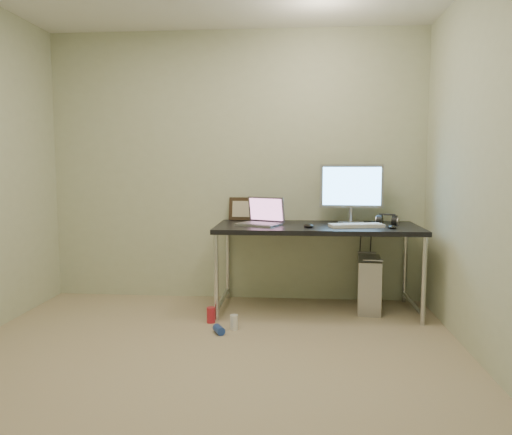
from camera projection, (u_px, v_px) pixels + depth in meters
name	position (u px, v px, depth m)	size (l,w,h in m)	color
floor	(202.00, 371.00, 3.07)	(3.50, 3.50, 0.00)	tan
wall_back	(236.00, 167.00, 4.67)	(3.50, 0.02, 2.50)	beige
wall_right	(507.00, 168.00, 2.80)	(0.02, 3.50, 2.50)	beige
desk	(317.00, 234.00, 4.30)	(1.73, 0.76, 0.75)	black
tower_computer	(369.00, 284.00, 4.35)	(0.24, 0.46, 0.49)	silver
cable_a	(360.00, 259.00, 4.62)	(0.01, 0.01, 0.70)	black
cable_b	(370.00, 262.00, 4.59)	(0.01, 0.01, 0.72)	black
can_red	(211.00, 315.00, 4.02)	(0.07, 0.07, 0.13)	red
can_white	(234.00, 322.00, 3.85)	(0.06, 0.06, 0.11)	white
can_blue	(219.00, 330.00, 3.75)	(0.06, 0.06, 0.11)	#23419F
laptop	(262.00, 218.00, 4.32)	(0.43, 0.39, 0.24)	#A5A4AA
monitor	(351.00, 189.00, 4.42)	(0.56, 0.17, 0.52)	#A5A4AA
keyboard	(356.00, 225.00, 4.16)	(0.45, 0.15, 0.03)	silver
mouse_right	(392.00, 226.00, 4.07)	(0.07, 0.11, 0.04)	black
mouse_left	(309.00, 225.00, 4.15)	(0.08, 0.12, 0.04)	black
headphones	(387.00, 221.00, 4.33)	(0.20, 0.12, 0.12)	black
picture_frame	(243.00, 209.00, 4.67)	(0.27, 0.03, 0.21)	black
webcam	(271.00, 212.00, 4.56)	(0.05, 0.04, 0.12)	silver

